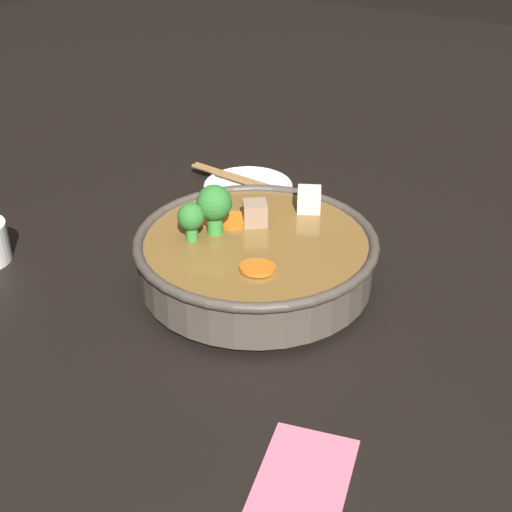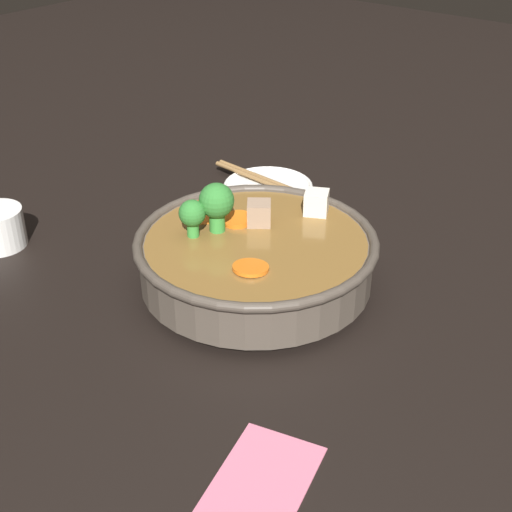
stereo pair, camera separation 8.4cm
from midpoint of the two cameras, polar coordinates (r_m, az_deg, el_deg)
name	(u,v)px [view 1 (the left image)]	position (r m, az deg, el deg)	size (l,w,h in m)	color
ground_plane	(256,286)	(0.86, -2.79, -2.50)	(3.00, 3.00, 0.00)	black
stirfry_bowl	(255,254)	(0.84, -2.92, 0.04)	(0.29, 0.29, 0.12)	#51473D
side_saucer	(248,187)	(1.08, -2.86, 5.45)	(0.14, 0.14, 0.01)	white
napkin	(304,476)	(0.63, -0.09, -17.35)	(0.13, 0.10, 0.00)	#D16B84
chopsticks_pair	(248,182)	(1.08, -2.88, 5.90)	(0.03, 0.21, 0.01)	olive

